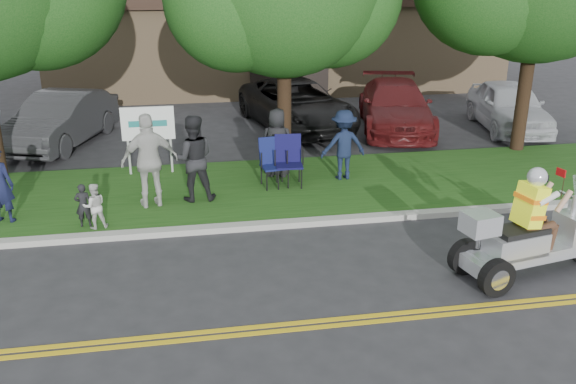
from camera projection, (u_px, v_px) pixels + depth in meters
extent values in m
plane|color=#28282B|center=(330.00, 305.00, 9.34)|extent=(120.00, 120.00, 0.00)
cube|color=gold|center=(340.00, 325.00, 8.80)|extent=(60.00, 0.10, 0.01)
cube|color=gold|center=(337.00, 319.00, 8.95)|extent=(60.00, 0.10, 0.01)
cube|color=#A8A89E|center=(294.00, 223.00, 12.13)|extent=(60.00, 0.25, 0.12)
cube|color=#1B4712|center=(278.00, 187.00, 14.12)|extent=(60.00, 4.00, 0.10)
cube|color=#9E7F5B|center=(273.00, 35.00, 26.49)|extent=(18.00, 8.00, 4.00)
cube|color=black|center=(289.00, 0.00, 22.16)|extent=(18.00, 0.30, 0.60)
cylinder|color=#332114|center=(284.00, 83.00, 15.33)|extent=(0.36, 0.36, 4.20)
sphere|color=#154714|center=(235.00, 0.00, 14.24)|extent=(3.36, 3.36, 3.36)
cylinder|color=#332114|center=(528.00, 66.00, 16.10)|extent=(0.36, 0.36, 4.76)
cylinder|color=silver|center=(129.00, 157.00, 14.69)|extent=(0.06, 0.06, 1.10)
cylinder|color=silver|center=(171.00, 154.00, 14.85)|extent=(0.06, 0.06, 1.10)
cube|color=white|center=(148.00, 123.00, 14.49)|extent=(1.25, 0.06, 0.80)
cylinder|color=black|center=(497.00, 278.00, 9.50)|extent=(0.64, 0.28, 0.62)
cylinder|color=black|center=(465.00, 257.00, 10.19)|extent=(0.64, 0.28, 0.62)
cube|color=silver|center=(530.00, 253.00, 10.16)|extent=(2.15, 0.90, 0.20)
cube|color=silver|center=(516.00, 244.00, 9.97)|extent=(1.07, 0.69, 0.38)
cube|color=black|center=(520.00, 231.00, 9.90)|extent=(0.95, 0.62, 0.11)
cube|color=silver|center=(573.00, 230.00, 10.36)|extent=(0.59, 0.61, 0.60)
cube|color=silver|center=(480.00, 223.00, 9.53)|extent=(0.58, 0.55, 0.33)
cube|color=#EFFF1A|center=(530.00, 205.00, 9.79)|extent=(0.46, 0.50, 0.71)
sphere|color=silver|center=(537.00, 177.00, 9.65)|extent=(0.32, 0.32, 0.32)
cylinder|color=black|center=(278.00, 180.00, 13.73)|extent=(0.03, 0.03, 0.48)
cylinder|color=black|center=(302.00, 179.00, 13.78)|extent=(0.03, 0.03, 0.48)
cylinder|color=black|center=(277.00, 173.00, 14.18)|extent=(0.03, 0.03, 0.48)
cylinder|color=black|center=(299.00, 172.00, 14.23)|extent=(0.03, 0.03, 0.48)
cube|color=#0E0D3C|center=(289.00, 165.00, 13.89)|extent=(0.65, 0.60, 0.04)
cube|color=#0E0D3C|center=(288.00, 148.00, 14.02)|extent=(0.62, 0.23, 0.65)
cylinder|color=black|center=(267.00, 181.00, 13.67)|extent=(0.03, 0.03, 0.46)
cylinder|color=black|center=(288.00, 179.00, 13.82)|extent=(0.03, 0.03, 0.46)
cylinder|color=black|center=(261.00, 175.00, 14.08)|extent=(0.03, 0.03, 0.46)
cylinder|color=black|center=(282.00, 173.00, 14.23)|extent=(0.03, 0.03, 0.46)
cube|color=#10174D|center=(275.00, 167.00, 13.86)|extent=(0.65, 0.60, 0.04)
cube|color=#10174D|center=(271.00, 150.00, 13.98)|extent=(0.60, 0.25, 0.62)
imported|color=#131736|center=(0.00, 185.00, 11.87)|extent=(0.64, 0.51, 1.53)
imported|color=black|center=(193.00, 158.00, 12.93)|extent=(0.91, 0.71, 1.86)
imported|color=beige|center=(150.00, 161.00, 12.56)|extent=(1.24, 0.72, 1.99)
imported|color=#131C36|center=(343.00, 145.00, 14.27)|extent=(1.10, 0.68, 1.66)
imported|color=black|center=(277.00, 143.00, 14.44)|extent=(0.92, 0.73, 1.65)
imported|color=black|center=(83.00, 205.00, 11.74)|extent=(0.33, 0.23, 0.87)
imported|color=silver|center=(94.00, 206.00, 11.66)|extent=(0.50, 0.43, 0.90)
imported|color=#2D2D30|center=(61.00, 119.00, 17.38)|extent=(2.92, 4.80, 1.50)
imported|color=black|center=(297.00, 105.00, 19.25)|extent=(3.47, 5.73, 1.49)
imported|color=#571415|center=(395.00, 106.00, 19.04)|extent=(3.17, 5.45, 1.48)
imported|color=silver|center=(509.00, 106.00, 19.04)|extent=(2.58, 4.66, 1.50)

